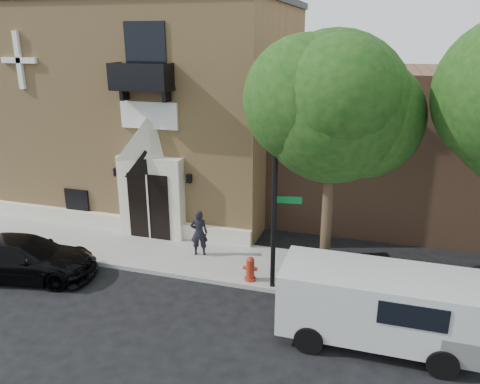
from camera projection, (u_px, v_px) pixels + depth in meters
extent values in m
plane|color=black|center=(144.00, 273.00, 15.94)|extent=(120.00, 120.00, 0.00)
cube|color=gray|center=(188.00, 256.00, 17.00)|extent=(42.00, 3.00, 0.15)
cube|color=tan|center=(161.00, 106.00, 22.62)|extent=(12.00, 10.00, 9.00)
cube|color=black|center=(156.00, 2.00, 21.16)|extent=(12.20, 10.20, 0.30)
cube|color=silver|center=(111.00, 221.00, 19.25)|extent=(12.00, 0.30, 0.60)
cube|color=silver|center=(152.00, 197.00, 18.17)|extent=(2.60, 0.55, 3.20)
pyramid|color=silver|center=(148.00, 138.00, 17.43)|extent=(2.60, 0.55, 1.50)
cube|color=black|center=(149.00, 207.00, 18.00)|extent=(1.70, 0.06, 2.60)
cube|color=silver|center=(148.00, 207.00, 17.96)|extent=(0.06, 0.04, 2.60)
cube|color=white|center=(149.00, 115.00, 17.35)|extent=(2.30, 0.10, 1.00)
cube|color=black|center=(142.00, 89.00, 16.68)|extent=(2.20, 0.90, 0.10)
cube|color=black|center=(135.00, 77.00, 16.15)|extent=(2.20, 0.06, 0.90)
cube|color=black|center=(115.00, 75.00, 16.83)|extent=(0.06, 0.90, 0.90)
cube|color=black|center=(168.00, 77.00, 16.25)|extent=(0.06, 0.90, 0.90)
cube|color=black|center=(146.00, 54.00, 16.68)|extent=(1.60, 0.08, 2.20)
cube|color=white|center=(19.00, 60.00, 18.26)|extent=(0.22, 0.14, 2.20)
cube|color=white|center=(19.00, 60.00, 18.26)|extent=(1.60, 0.14, 0.22)
cube|color=black|center=(77.00, 201.00, 19.54)|extent=(1.10, 0.10, 1.00)
cube|color=red|center=(77.00, 201.00, 19.56)|extent=(0.85, 0.06, 0.75)
cube|color=black|center=(117.00, 172.00, 18.45)|extent=(0.18, 0.18, 0.32)
cube|color=black|center=(189.00, 179.00, 17.59)|extent=(0.18, 0.18, 0.32)
cylinder|color=#38281C|center=(326.00, 227.00, 13.98)|extent=(0.32, 0.32, 4.20)
sphere|color=#12380F|center=(334.00, 107.00, 12.85)|extent=(4.20, 4.20, 4.20)
sphere|color=#12380F|center=(363.00, 118.00, 13.00)|extent=(3.36, 3.36, 3.36)
sphere|color=#12380F|center=(308.00, 100.00, 12.80)|extent=(3.57, 3.57, 3.57)
sphere|color=#12380F|center=(340.00, 96.00, 12.04)|extent=(3.15, 3.15, 3.15)
imported|color=black|center=(24.00, 258.00, 15.52)|extent=(5.07, 2.84, 1.39)
cube|color=silver|center=(377.00, 302.00, 12.01)|extent=(4.92, 1.97, 1.67)
cube|color=silver|center=(457.00, 332.00, 11.62)|extent=(0.98, 1.97, 0.69)
cube|color=black|center=(480.00, 307.00, 11.26)|extent=(0.30, 1.67, 0.69)
cube|color=black|center=(413.00, 317.00, 10.78)|extent=(1.58, 0.04, 0.59)
cylinder|color=black|center=(309.00, 339.00, 11.85)|extent=(0.75, 0.25, 0.75)
cylinder|color=black|center=(319.00, 301.00, 13.55)|extent=(0.75, 0.25, 0.75)
cylinder|color=black|center=(442.00, 363.00, 10.98)|extent=(0.75, 0.25, 0.75)
cylinder|color=black|center=(435.00, 320.00, 12.67)|extent=(0.75, 0.25, 0.75)
cylinder|color=black|center=(274.00, 202.00, 13.96)|extent=(0.15, 0.15, 5.64)
cube|color=#075D28|center=(289.00, 200.00, 13.87)|extent=(0.80, 0.16, 0.21)
cube|color=#075D28|center=(276.00, 188.00, 14.25)|extent=(0.16, 0.80, 0.21)
cylinder|color=maroon|center=(250.00, 279.00, 15.20)|extent=(0.37, 0.37, 0.08)
cylinder|color=maroon|center=(250.00, 270.00, 15.10)|extent=(0.27, 0.27, 0.57)
sphere|color=maroon|center=(250.00, 261.00, 15.00)|extent=(0.27, 0.27, 0.27)
cylinder|color=maroon|center=(250.00, 268.00, 15.09)|extent=(0.47, 0.12, 0.12)
cube|color=#0E331B|center=(361.00, 280.00, 14.09)|extent=(2.01, 1.55, 1.08)
cube|color=black|center=(363.00, 263.00, 13.91)|extent=(2.07, 1.61, 0.12)
imported|color=#536E32|center=(170.00, 230.00, 18.34)|extent=(0.59, 0.51, 0.65)
imported|color=black|center=(199.00, 233.00, 16.74)|extent=(0.71, 0.56, 1.70)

